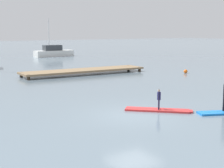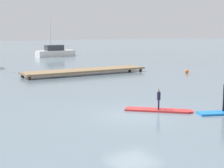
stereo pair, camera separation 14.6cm
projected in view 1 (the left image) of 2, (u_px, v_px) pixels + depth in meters
The scene contains 6 objects.
ground_plane at pixel (133, 115), 18.00m from camera, with size 240.00×240.00×0.00m, color slate.
paddleboard_near at pixel (158, 110), 18.83m from camera, with size 3.06×2.88×0.10m.
paddler_child_solo at pixel (159, 98), 18.72m from camera, with size 0.30×0.31×1.12m.
fishing_boat_green_midground at pixel (54, 52), 56.59m from camera, with size 6.30×2.17×6.03m.
floating_dock at pixel (84, 70), 34.36m from camera, with size 12.45×2.64×0.45m.
mooring_buoy_mid at pixel (186, 71), 34.98m from camera, with size 0.38×0.38×0.38m, color orange.
Camera 1 is at (-10.12, -14.37, 4.32)m, focal length 56.58 mm.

